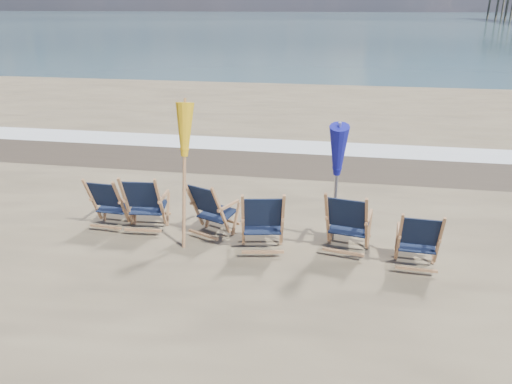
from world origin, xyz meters
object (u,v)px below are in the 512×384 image
beach_chair_2 (221,213)px  beach_chair_4 (366,226)px  beach_chair_0 (121,205)px  umbrella_blue (338,150)px  beach_chair_5 (439,243)px  beach_chair_3 (283,223)px  umbrella_yellow (182,138)px  beach_chair_1 (160,205)px

beach_chair_2 → beach_chair_4: bearing=-160.2°
beach_chair_0 → umbrella_blue: size_ratio=0.46×
umbrella_blue → beach_chair_5: bearing=-22.5°
beach_chair_4 → beach_chair_5: beach_chair_4 is taller
beach_chair_3 → umbrella_yellow: (-1.63, 0.14, 1.25)m
umbrella_yellow → umbrella_blue: size_ratio=1.07×
beach_chair_3 → umbrella_blue: umbrella_blue is taller
beach_chair_3 → beach_chair_5: (2.34, -0.21, -0.06)m
beach_chair_0 → beach_chair_4: bearing=-179.8°
umbrella_yellow → beach_chair_4: bearing=-0.7°
beach_chair_3 → beach_chair_1: bearing=-21.4°
umbrella_blue → beach_chair_3: bearing=-151.5°
beach_chair_3 → beach_chair_4: size_ratio=1.01×
beach_chair_2 → beach_chair_1: bearing=16.4°
beach_chair_3 → umbrella_blue: 1.43m
beach_chair_0 → umbrella_yellow: 1.83m
beach_chair_0 → beach_chair_5: bearing=177.5°
beach_chair_3 → beach_chair_5: size_ratio=1.11×
beach_chair_2 → umbrella_blue: (1.86, 0.17, 1.15)m
beach_chair_2 → umbrella_blue: 2.19m
beach_chair_0 → beach_chair_1: bearing=-174.4°
beach_chair_1 → beach_chair_0: bearing=-3.0°
beach_chair_4 → umbrella_yellow: size_ratio=0.47×
beach_chair_3 → umbrella_yellow: umbrella_yellow is taller
beach_chair_2 → beach_chair_4: beach_chair_4 is taller
umbrella_yellow → umbrella_blue: bearing=6.8°
beach_chair_1 → beach_chair_4: size_ratio=0.99×
beach_chair_0 → beach_chair_5: 5.26m
beach_chair_0 → beach_chair_3: size_ratio=0.90×
beach_chair_5 → umbrella_blue: bearing=-19.3°
beach_chair_3 → umbrella_yellow: size_ratio=0.48×
beach_chair_2 → beach_chair_5: size_ratio=1.05×
beach_chair_3 → beach_chair_4: 1.30m
beach_chair_3 → beach_chair_2: bearing=-24.8°
beach_chair_5 → beach_chair_3: bearing=-1.9°
beach_chair_1 → beach_chair_5: size_ratio=1.09×
umbrella_blue → beach_chair_0: bearing=-179.3°
beach_chair_3 → beach_chair_0: bearing=-18.4°
beach_chair_5 → umbrella_blue: size_ratio=0.46×
beach_chair_3 → beach_chair_4: beach_chair_3 is taller
beach_chair_4 → beach_chair_0: bearing=6.3°
beach_chair_3 → beach_chair_4: bearing=173.7°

